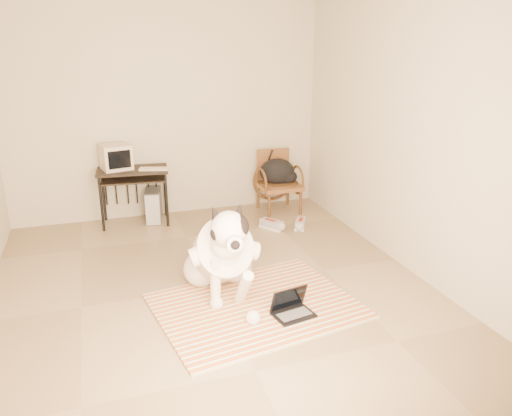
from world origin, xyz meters
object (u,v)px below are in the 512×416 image
dog (222,254)px  laptop (292,308)px  rattan_chair (278,181)px  crt_monitor (116,157)px  pc_tower (154,205)px  backpack (279,173)px  computer_desk (133,177)px

dog → laptop: (0.45, -0.57, -0.31)m
rattan_chair → laptop: bearing=-108.1°
crt_monitor → rattan_chair: crt_monitor is taller
pc_tower → backpack: bearing=-4.9°
laptop → crt_monitor: size_ratio=0.93×
laptop → backpack: backpack is taller
crt_monitor → rattan_chair: (2.06, -0.16, -0.45)m
laptop → rattan_chair: bearing=71.9°
pc_tower → laptop: bearing=-73.7°
crt_monitor → rattan_chair: size_ratio=0.49×
dog → rattan_chair: dog is taller
dog → crt_monitor: crt_monitor is taller
computer_desk → crt_monitor: 0.32m
rattan_chair → backpack: 0.13m
computer_desk → backpack: size_ratio=1.81×
dog → rattan_chair: 2.40m
computer_desk → rattan_chair: rattan_chair is taller
dog → rattan_chair: (1.30, 2.02, 0.02)m
dog → crt_monitor: 2.36m
dog → crt_monitor: bearing=109.1°
dog → backpack: bearing=56.9°
computer_desk → backpack: (1.89, -0.09, -0.08)m
laptop → backpack: bearing=71.6°
laptop → backpack: (0.86, 2.59, 0.45)m
dog → rattan_chair: bearing=57.3°
computer_desk → backpack: 1.90m
crt_monitor → pc_tower: 0.77m
crt_monitor → backpack: (2.07, -0.17, -0.33)m
laptop → computer_desk: size_ratio=0.41×
pc_tower → rattan_chair: 1.66m
pc_tower → backpack: (1.66, -0.14, 0.33)m
backpack → rattan_chair: bearing=148.9°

